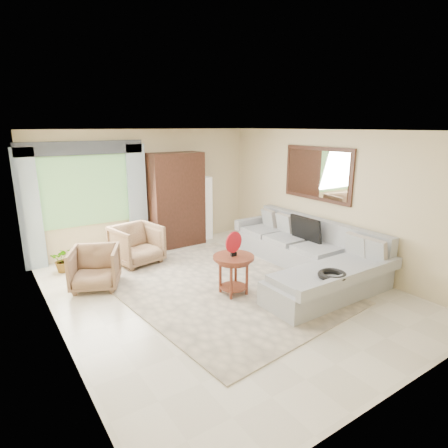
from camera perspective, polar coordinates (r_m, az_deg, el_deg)
ground at (r=6.30m, az=-0.11°, el=-10.29°), size 6.00×6.00×0.00m
area_rug at (r=6.43m, az=-0.75°, el=-9.64°), size 3.38×4.27×0.02m
sectional_sofa at (r=7.15m, az=12.71°, el=-5.09°), size 2.30×3.46×0.90m
tv_screen at (r=7.44m, az=12.33°, el=-0.76°), size 0.14×0.74×0.48m
garden_hose at (r=5.76m, az=16.20°, el=-7.48°), size 0.43×0.43×0.09m
coffee_table at (r=6.08m, az=1.46°, el=-7.68°), size 0.66×0.66×0.66m
red_disc at (r=5.89m, az=1.49°, el=-2.78°), size 0.34×0.09×0.34m
armchair_left at (r=6.68m, az=-19.06°, el=-6.34°), size 1.02×1.03×0.71m
armchair_right at (r=7.60m, az=-13.14°, el=-3.06°), size 0.99×1.00×0.78m
potted_plant at (r=7.66m, az=-23.24°, el=-4.98°), size 0.53×0.49×0.48m
armoire at (r=8.50m, az=-7.27°, el=3.68°), size 1.20×0.55×2.10m
floor_lamp at (r=8.99m, az=-2.82°, el=2.43°), size 0.24×0.24×1.50m
window at (r=8.03m, az=-20.41°, el=4.76°), size 1.80×0.04×1.40m
curtain_left at (r=7.81m, az=-27.55°, el=1.87°), size 0.40×0.08×2.30m
curtain_right at (r=8.29m, az=-13.05°, el=3.83°), size 0.40×0.08×2.30m
valance at (r=7.87m, az=-20.84°, el=10.79°), size 2.40×0.12×0.26m
wall_mirror at (r=7.65m, az=14.01°, el=7.45°), size 0.05×1.70×1.05m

